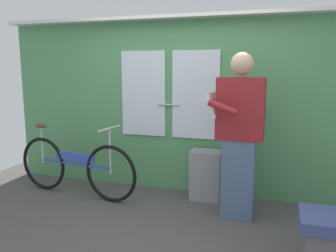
# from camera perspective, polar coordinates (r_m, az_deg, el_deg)

# --- Properties ---
(ground_plane) EXTENTS (5.94, 3.98, 0.04)m
(ground_plane) POSITION_cam_1_polar(r_m,az_deg,el_deg) (3.64, -2.37, -16.93)
(ground_plane) COLOR #474442
(train_door_wall) EXTENTS (4.94, 0.28, 2.23)m
(train_door_wall) POSITION_cam_1_polar(r_m,az_deg,el_deg) (4.40, 2.71, 3.89)
(train_door_wall) COLOR #4C8C56
(train_door_wall) RESTS_ON ground_plane
(bicycle_near_door) EXTENTS (1.76, 0.44, 0.92)m
(bicycle_near_door) POSITION_cam_1_polar(r_m,az_deg,el_deg) (4.52, -15.19, -6.48)
(bicycle_near_door) COLOR black
(bicycle_near_door) RESTS_ON ground_plane
(passenger_reading_newspaper) EXTENTS (0.59, 0.52, 1.76)m
(passenger_reading_newspaper) POSITION_cam_1_polar(r_m,az_deg,el_deg) (3.67, 11.64, -1.12)
(passenger_reading_newspaper) COLOR slate
(passenger_reading_newspaper) RESTS_ON ground_plane
(trash_bin_by_wall) EXTENTS (0.37, 0.28, 0.61)m
(trash_bin_by_wall) POSITION_cam_1_polar(r_m,az_deg,el_deg) (4.30, 6.34, -8.04)
(trash_bin_by_wall) COLOR gray
(trash_bin_by_wall) RESTS_ON ground_plane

